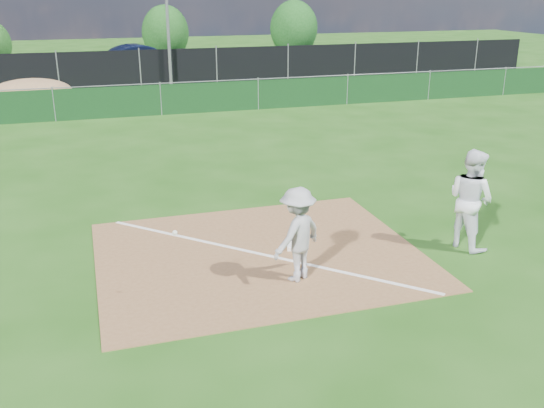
{
  "coord_description": "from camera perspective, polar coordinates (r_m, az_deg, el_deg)",
  "views": [
    {
      "loc": [
        -2.88,
        -9.11,
        4.8
      ],
      "look_at": [
        0.26,
        1.0,
        1.0
      ],
      "focal_mm": 40.0,
      "sensor_mm": 36.0,
      "label": 1
    }
  ],
  "objects": [
    {
      "name": "parking_lot",
      "position": [
        37.53,
        -12.97,
        11.91
      ],
      "size": [
        46.0,
        9.0,
        0.01
      ],
      "primitive_type": "cube",
      "color": "black",
      "rests_on": "ground"
    },
    {
      "name": "play_at_first",
      "position": [
        10.28,
        2.41,
        -2.87
      ],
      "size": [
        2.75,
        1.08,
        1.66
      ],
      "color": "#BABABD",
      "rests_on": "infield_dirt"
    },
    {
      "name": "green_fence",
      "position": [
        24.64,
        -10.42,
        9.61
      ],
      "size": [
        44.0,
        0.05,
        1.2
      ],
      "primitive_type": "cube",
      "color": "black",
      "rests_on": "ground"
    },
    {
      "name": "tree_mid",
      "position": [
        43.0,
        -10.0,
        15.61
      ],
      "size": [
        3.14,
        3.14,
        3.72
      ],
      "color": "#382316",
      "rests_on": "ground"
    },
    {
      "name": "car_mid",
      "position": [
        37.91,
        -12.07,
        13.28
      ],
      "size": [
        5.13,
        2.81,
        1.6
      ],
      "primitive_type": "imported",
      "rotation": [
        0.0,
        0.0,
        1.81
      ],
      "color": "black",
      "rests_on": "parking_lot"
    },
    {
      "name": "dirt_mound",
      "position": [
        28.01,
        -21.7,
        9.72
      ],
      "size": [
        3.38,
        2.6,
        1.17
      ],
      "primitive_type": "ellipsoid",
      "color": "olive",
      "rests_on": "ground"
    },
    {
      "name": "ground",
      "position": [
        19.91,
        -8.45,
        5.58
      ],
      "size": [
        90.0,
        90.0,
        0.0
      ],
      "primitive_type": "plane",
      "color": "#1C4B10",
      "rests_on": "ground"
    },
    {
      "name": "first_base",
      "position": [
        11.8,
        2.31,
        -3.97
      ],
      "size": [
        0.45,
        0.45,
        0.07
      ],
      "primitive_type": "cube",
      "rotation": [
        0.0,
        0.0,
        -0.32
      ],
      "color": "white",
      "rests_on": "infield_dirt"
    },
    {
      "name": "black_fence",
      "position": [
        32.47,
        -12.31,
        12.41
      ],
      "size": [
        46.0,
        0.04,
        1.8
      ],
      "primitive_type": "cube",
      "color": "black",
      "rests_on": "ground"
    },
    {
      "name": "runner",
      "position": [
        12.18,
        18.18,
        0.45
      ],
      "size": [
        0.96,
        1.11,
        1.96
      ],
      "primitive_type": "imported",
      "rotation": [
        0.0,
        0.0,
        1.83
      ],
      "color": "white",
      "rests_on": "ground"
    },
    {
      "name": "infield_dirt",
      "position": [
        11.55,
        -1.23,
        -4.76
      ],
      "size": [
        6.0,
        5.0,
        0.02
      ],
      "primitive_type": "cube",
      "color": "brown",
      "rests_on": "ground"
    },
    {
      "name": "light_pole",
      "position": [
        32.12,
        -9.88,
        18.04
      ],
      "size": [
        0.16,
        0.16,
        8.0
      ],
      "primitive_type": "cylinder",
      "color": "slate",
      "rests_on": "ground"
    },
    {
      "name": "foul_line",
      "position": [
        11.54,
        -1.23,
        -4.69
      ],
      "size": [
        5.01,
        5.01,
        0.01
      ],
      "primitive_type": "cube",
      "rotation": [
        0.0,
        0.0,
        0.79
      ],
      "color": "white",
      "rests_on": "infield_dirt"
    },
    {
      "name": "tree_right",
      "position": [
        44.63,
        2.07,
        16.19
      ],
      "size": [
        3.36,
        3.36,
        3.98
      ],
      "color": "#382316",
      "rests_on": "ground"
    },
    {
      "name": "car_right",
      "position": [
        37.76,
        -7.62,
        13.31
      ],
      "size": [
        4.94,
        3.01,
        1.34
      ],
      "primitive_type": "imported",
      "rotation": [
        0.0,
        0.0,
        1.83
      ],
      "color": "black",
      "rests_on": "parking_lot"
    }
  ]
}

